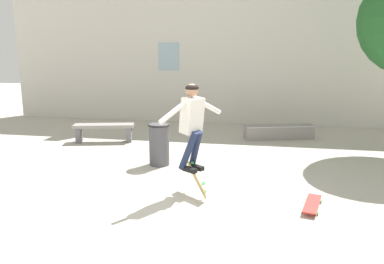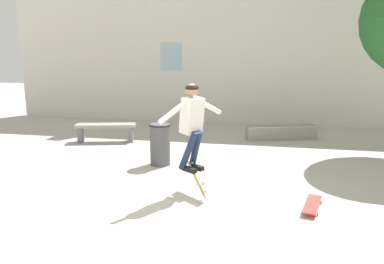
% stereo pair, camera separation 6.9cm
% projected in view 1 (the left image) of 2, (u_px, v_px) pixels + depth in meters
% --- Properties ---
extents(ground_plane, '(40.00, 40.00, 0.00)m').
position_uv_depth(ground_plane, '(170.00, 208.00, 5.72)').
color(ground_plane, '#B2AD9E').
extents(building_backdrop, '(15.35, 0.52, 5.62)m').
position_uv_depth(building_backdrop, '(222.00, 48.00, 12.18)').
color(building_backdrop, beige).
rests_on(building_backdrop, ground_plane).
extents(park_bench, '(1.60, 0.76, 0.47)m').
position_uv_depth(park_bench, '(104.00, 129.00, 9.84)').
color(park_bench, gray).
rests_on(park_bench, ground_plane).
extents(skate_ledge, '(1.93, 0.92, 0.38)m').
position_uv_depth(skate_ledge, '(279.00, 132.00, 10.22)').
color(skate_ledge, gray).
rests_on(skate_ledge, ground_plane).
extents(trash_bin, '(0.46, 0.46, 0.88)m').
position_uv_depth(trash_bin, '(159.00, 144.00, 7.82)').
color(trash_bin, '#47474C').
rests_on(trash_bin, ground_plane).
extents(skater, '(0.85, 1.20, 1.45)m').
position_uv_depth(skater, '(192.00, 120.00, 6.08)').
color(skater, silver).
extents(skateboard_flipping, '(0.43, 0.72, 0.51)m').
position_uv_depth(skateboard_flipping, '(196.00, 178.00, 6.17)').
color(skateboard_flipping, '#AD894C').
extents(skateboard_resting, '(0.38, 0.81, 0.08)m').
position_uv_depth(skateboard_resting, '(312.00, 204.00, 5.72)').
color(skateboard_resting, red).
rests_on(skateboard_resting, ground_plane).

